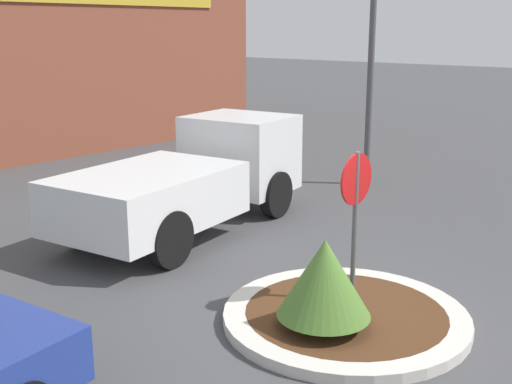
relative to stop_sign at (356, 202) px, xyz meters
The scene contains 7 objects.
ground_plane 1.67m from the stop_sign, 157.53° to the right, with size 120.00×120.00×0.00m, color #474749.
traffic_island 1.59m from the stop_sign, 157.53° to the right, with size 3.38×3.38×0.15m.
stop_sign is the anchor object (origin of this frame).
island_shrub 1.27m from the stop_sign, 168.24° to the right, with size 1.23×1.23×1.20m.
utility_truck 4.77m from the stop_sign, 75.22° to the left, with size 5.98×3.10×2.09m.
storefront_building 16.63m from the stop_sign, 71.91° to the left, with size 13.06×6.07×5.91m.
light_pole 7.99m from the stop_sign, 30.73° to the left, with size 0.70×0.30×5.51m.
Camera 1 is at (-6.90, -4.49, 3.94)m, focal length 45.00 mm.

